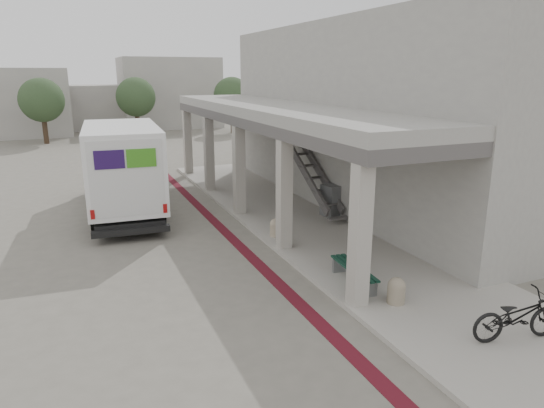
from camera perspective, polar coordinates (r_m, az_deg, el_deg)
name	(u,v)px	position (r m, az deg, el deg)	size (l,w,h in m)	color
ground	(222,267)	(13.49, -5.94, -7.36)	(120.00, 120.00, 0.00)	#666157
bike_lane_stripe	(233,240)	(15.55, -4.59, -4.19)	(0.35, 40.00, 0.01)	#51101A
sidewalk	(347,245)	(15.02, 8.84, -4.81)	(4.40, 28.00, 0.12)	#9C988B
transit_building	(352,119)	(19.52, 9.44, 9.86)	(7.60, 17.00, 7.00)	gray
distant_backdrop	(72,101)	(47.89, -22.50, 11.17)	(28.00, 10.00, 6.50)	gray
tree_left	(42,100)	(40.02, -25.47, 10.96)	(3.20, 3.20, 4.80)	#38281C
tree_mid	(136,97)	(42.35, -15.73, 12.00)	(3.20, 3.20, 4.80)	#38281C
tree_right	(232,96)	(43.17, -4.73, 12.56)	(3.20, 3.20, 4.80)	#38281C
fedex_truck	(123,165)	(19.11, -17.18, 4.39)	(2.98, 8.04, 3.36)	black
bench	(354,272)	(12.17, 9.60, -7.88)	(0.55, 1.87, 0.43)	slate
bollard_near	(396,290)	(11.42, 14.42, -9.79)	(0.41, 0.41, 0.61)	gray
bollard_far	(276,227)	(15.39, 0.46, -2.75)	(0.39, 0.39, 0.58)	tan
utility_cabinet	(331,201)	(17.59, 6.99, 0.39)	(0.51, 0.68, 1.14)	slate
bicycle_black	(517,316)	(10.71, 26.89, -11.68)	(0.66, 1.88, 0.99)	black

